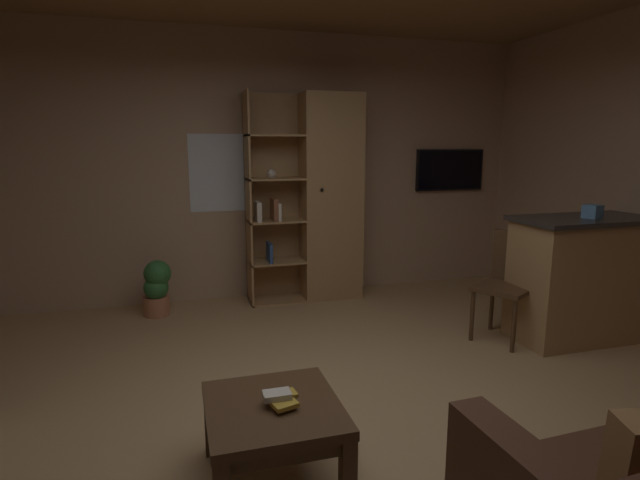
% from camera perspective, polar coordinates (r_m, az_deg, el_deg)
% --- Properties ---
extents(floor, '(5.95, 5.48, 0.02)m').
position_cam_1_polar(floor, '(3.19, 2.13, -20.42)').
color(floor, tan).
rests_on(floor, ground).
extents(wall_back, '(6.07, 0.06, 2.81)m').
position_cam_1_polar(wall_back, '(5.43, -7.05, 8.19)').
color(wall_back, tan).
rests_on(wall_back, ground).
extents(window_pane_back, '(0.73, 0.01, 0.80)m').
position_cam_1_polar(window_pane_back, '(5.36, -10.84, 7.53)').
color(window_pane_back, white).
extents(bookshelf_cabinet, '(1.21, 0.41, 2.17)m').
position_cam_1_polar(bookshelf_cabinet, '(5.33, 0.36, 4.69)').
color(bookshelf_cabinet, '#A87F51').
rests_on(bookshelf_cabinet, ground).
extents(kitchen_bar_counter, '(1.42, 0.60, 1.05)m').
position_cam_1_polar(kitchen_bar_counter, '(4.87, 28.68, -3.76)').
color(kitchen_bar_counter, '#A87F51').
rests_on(kitchen_bar_counter, ground).
extents(tissue_box, '(0.15, 0.15, 0.11)m').
position_cam_1_polar(tissue_box, '(4.64, 28.68, 2.87)').
color(tissue_box, '#598CBF').
rests_on(tissue_box, kitchen_bar_counter).
extents(coffee_table, '(0.65, 0.68, 0.40)m').
position_cam_1_polar(coffee_table, '(2.61, -5.34, -19.75)').
color(coffee_table, '#4C331E').
rests_on(coffee_table, ground).
extents(table_book_0, '(0.14, 0.10, 0.02)m').
position_cam_1_polar(table_book_0, '(2.62, -4.22, -17.22)').
color(table_book_0, gold).
rests_on(table_book_0, coffee_table).
extents(table_book_1, '(0.14, 0.12, 0.02)m').
position_cam_1_polar(table_book_1, '(2.50, -4.06, -18.20)').
color(table_book_1, gold).
rests_on(table_book_1, coffee_table).
extents(table_book_2, '(0.13, 0.09, 0.03)m').
position_cam_1_polar(table_book_2, '(2.53, -4.94, -17.22)').
color(table_book_2, beige).
rests_on(table_book_2, coffee_table).
extents(dining_chair, '(0.57, 0.57, 0.92)m').
position_cam_1_polar(dining_chair, '(4.54, 20.76, -4.14)').
color(dining_chair, '#4C331E').
rests_on(dining_chair, ground).
extents(potted_floor_plant, '(0.28, 0.28, 0.56)m').
position_cam_1_polar(potted_floor_plant, '(5.10, -18.15, -5.13)').
color(potted_floor_plant, '#B77051').
rests_on(potted_floor_plant, ground).
extents(wall_mounted_tv, '(0.86, 0.06, 0.48)m').
position_cam_1_polar(wall_mounted_tv, '(6.16, 14.59, 7.75)').
color(wall_mounted_tv, black).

